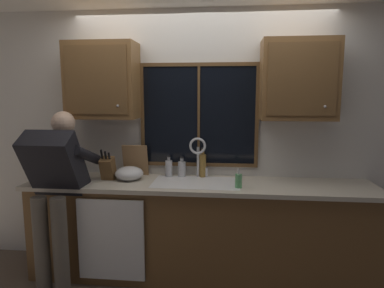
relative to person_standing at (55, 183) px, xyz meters
The scene contains 22 objects.
back_wall 1.44m from the person_standing, 29.19° to the left, with size 5.55×0.12×2.55m, color silver.
window_glass 1.46m from the person_standing, 27.25° to the left, with size 1.10×0.02×0.95m, color black.
window_frame_top 1.71m from the person_standing, 26.87° to the left, with size 1.17×0.02×0.04m, color brown.
window_frame_bottom 1.35m from the person_standing, 26.87° to the left, with size 1.17×0.02×0.04m, color brown.
window_frame_left 1.04m from the person_standing, 43.85° to the left, with size 0.04×0.02×0.95m, color brown.
window_frame_right 1.95m from the person_standing, 18.99° to the left, with size 0.04×0.02×0.95m, color brown.
window_mullion_center 1.46m from the person_standing, 26.79° to the left, with size 0.02×0.02×0.95m, color brown.
lower_cabinet_run 1.38m from the person_standing, 15.32° to the left, with size 3.15×0.58×0.88m, color brown.
countertop 1.27m from the person_standing, 14.44° to the left, with size 3.21×0.62×0.04m, color beige.
dishwasher_front 0.70m from the person_standing, ahead, with size 0.60×0.02×0.74m, color white.
upper_cabinet_left 1.04m from the person_standing, 57.65° to the left, with size 0.66×0.36×0.72m.
upper_cabinet_right 2.34m from the person_standing, 12.20° to the left, with size 0.66×0.36×0.72m.
sink 1.25m from the person_standing, 15.21° to the left, with size 0.80×0.46×0.21m.
faucet 1.33m from the person_standing, 22.75° to the left, with size 0.18×0.09×0.40m.
person_standing is the anchor object (origin of this frame).
knife_block 0.50m from the person_standing, 44.78° to the left, with size 0.12×0.18×0.32m.
cutting_board 0.79m from the person_standing, 43.76° to the left, with size 0.25×0.02×0.32m, color #997047.
mixing_bowl 0.66m from the person_standing, 33.50° to the left, with size 0.27×0.27×0.13m, color silver.
soap_dispenser 1.60m from the person_standing, ahead, with size 0.06×0.07×0.17m.
bottle_green_glass 1.17m from the person_standing, 27.54° to the left, with size 0.08×0.08×0.20m.
bottle_tall_clear 1.36m from the person_standing, 23.73° to the left, with size 0.07×0.07×0.29m.
bottle_amber_small 1.05m from the person_standing, 30.05° to the left, with size 0.07×0.07×0.21m.
Camera 1 is at (0.26, -3.36, 1.74)m, focal length 31.78 mm.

